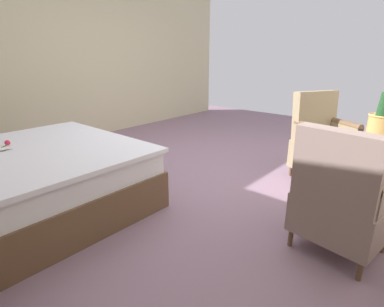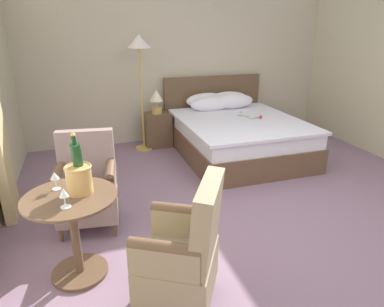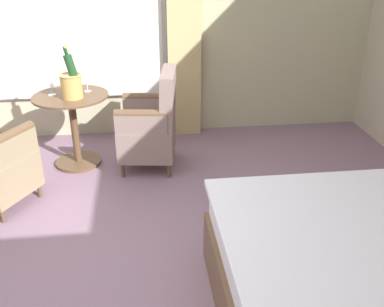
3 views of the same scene
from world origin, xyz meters
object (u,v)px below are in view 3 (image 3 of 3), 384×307
Objects in this scene: armchair_by_window at (152,125)px; wine_glass_near_edge at (51,84)px; champagne_bucket at (71,82)px; wine_glass_near_bucket at (87,81)px; side_table_round at (74,124)px.

wine_glass_near_edge is at bearing -99.45° from armchair_by_window.
armchair_by_window is at bearing 86.32° from champagne_bucket.
armchair_by_window reaches higher than wine_glass_near_bucket.
side_table_round is 1.47× the size of champagne_bucket.
champagne_bucket reaches higher than armchair_by_window.
side_table_round is 4.83× the size of wine_glass_near_edge.
side_table_round is at bearing -99.72° from armchair_by_window.
wine_glass_near_bucket is 0.98× the size of wine_glass_near_edge.
champagne_bucket is 3.28× the size of wine_glass_near_edge.
armchair_by_window is (0.13, 0.75, -0.00)m from side_table_round.
side_table_round is 0.76m from armchair_by_window.
champagne_bucket is 0.24m from wine_glass_near_edge.
wine_glass_near_bucket is at bearing -110.79° from armchair_by_window.
champagne_bucket is (0.08, 0.04, 0.43)m from side_table_round.
champagne_bucket is 3.34× the size of wine_glass_near_bucket.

